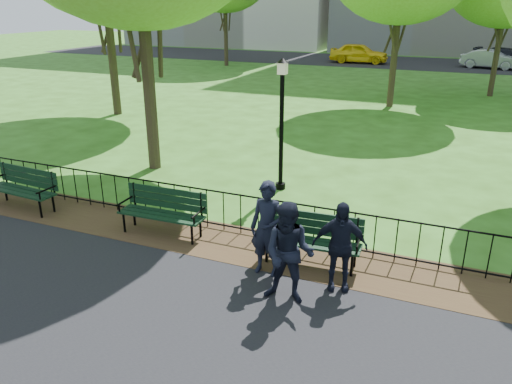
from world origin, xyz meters
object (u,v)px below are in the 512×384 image
at_px(taxi, 359,53).
at_px(sedan_dark, 507,57).
at_px(park_bench_left_a, 163,207).
at_px(lamppost, 282,120).
at_px(park_bench_left_b, 24,184).
at_px(person_right, 339,246).
at_px(park_bench_main, 296,231).
at_px(person_left, 267,229).
at_px(sedan_silver, 491,59).
at_px(person_mid, 289,254).

distance_m(taxi, sedan_dark, 10.74).
relative_size(park_bench_left_a, lamppost, 0.56).
bearing_deg(park_bench_left_a, taxi, 92.96).
height_order(park_bench_left_a, park_bench_left_b, park_bench_left_a).
bearing_deg(person_right, park_bench_left_b, 160.51).
xyz_separation_m(lamppost, taxi, (-3.96, 28.47, -1.06)).
height_order(park_bench_main, lamppost, lamppost).
bearing_deg(sedan_dark, person_left, -173.18).
bearing_deg(park_bench_left_a, lamppost, 67.22).
distance_m(person_right, sedan_silver, 33.08).
bearing_deg(park_bench_main, sedan_silver, 79.42).
xyz_separation_m(park_bench_left_a, taxi, (-2.61, 31.95, 0.16)).
height_order(park_bench_left_b, lamppost, lamppost).
bearing_deg(sedan_dark, sedan_silver, 164.20).
distance_m(lamppost, person_mid, 5.34).
bearing_deg(taxi, park_bench_left_a, -178.26).
bearing_deg(person_left, person_mid, -46.05).
distance_m(park_bench_left_b, taxi, 32.07).
relative_size(person_left, person_mid, 1.01).
height_order(taxi, sedan_dark, taxi).
distance_m(person_mid, sedan_dark, 35.78).
bearing_deg(person_right, person_mid, -147.67).
bearing_deg(sedan_silver, person_mid, -174.19).
bearing_deg(park_bench_left_b, park_bench_left_a, 4.99).
xyz_separation_m(park_bench_left_a, lamppost, (1.34, 3.48, 1.22)).
distance_m(person_left, taxi, 33.07).
bearing_deg(person_mid, park_bench_main, 99.97).
relative_size(lamppost, person_left, 1.91).
distance_m(park_bench_left_b, lamppost, 6.38).
distance_m(lamppost, person_left, 4.48).
distance_m(lamppost, sedan_silver, 29.31).
distance_m(park_bench_left_a, lamppost, 3.93).
height_order(park_bench_left_b, person_right, person_right).
bearing_deg(sedan_dark, park_bench_left_a, -177.61).
bearing_deg(person_mid, park_bench_left_b, 165.84).
distance_m(taxi, sedan_silver, 9.43).
xyz_separation_m(lamppost, person_right, (2.58, -4.18, -1.02)).
bearing_deg(park_bench_left_b, taxi, 91.51).
bearing_deg(sedan_dark, park_bench_main, -172.78).
xyz_separation_m(person_left, taxi, (-5.24, 32.66, -0.12)).
relative_size(lamppost, person_right, 2.11).
xyz_separation_m(park_bench_main, park_bench_left_b, (-6.76, 0.02, -0.03)).
bearing_deg(person_right, park_bench_left_a, 154.90).
distance_m(park_bench_main, park_bench_left_b, 6.76).
relative_size(person_left, sedan_dark, 0.38).
bearing_deg(lamppost, person_left, -72.98).
bearing_deg(park_bench_left_a, person_left, -16.73).
distance_m(park_bench_left_a, person_mid, 3.57).
xyz_separation_m(park_bench_main, person_right, (0.96, -0.59, 0.17)).
height_order(lamppost, person_mid, lamppost).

